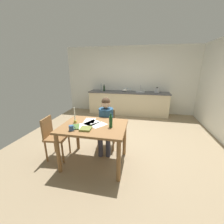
{
  "coord_description": "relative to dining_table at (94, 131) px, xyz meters",
  "views": [
    {
      "loc": [
        0.51,
        -3.32,
        1.82
      ],
      "look_at": [
        -0.12,
        -0.31,
        0.85
      ],
      "focal_mm": 22.87,
      "sensor_mm": 36.0,
      "label": 1
    }
  ],
  "objects": [
    {
      "name": "ground_plane",
      "position": [
        0.32,
        1.01,
        -0.69
      ],
      "size": [
        5.2,
        5.2,
        0.04
      ],
      "primitive_type": "cube",
      "color": "#937F60"
    },
    {
      "name": "wall_back",
      "position": [
        0.32,
        3.61,
        0.63
      ],
      "size": [
        5.2,
        0.12,
        2.6
      ],
      "primitive_type": "cube",
      "color": "silver",
      "rests_on": "ground"
    },
    {
      "name": "kitchen_counter",
      "position": [
        0.32,
        3.25,
        -0.22
      ],
      "size": [
        3.1,
        0.64,
        0.9
      ],
      "color": "beige",
      "rests_on": "ground"
    },
    {
      "name": "dining_table",
      "position": [
        0.0,
        0.0,
        0.0
      ],
      "size": [
        1.19,
        0.9,
        0.8
      ],
      "color": "olive",
      "rests_on": "ground"
    },
    {
      "name": "chair_at_table",
      "position": [
        0.08,
        0.69,
        -0.19
      ],
      "size": [
        0.45,
        0.45,
        0.87
      ],
      "color": "olive",
      "rests_on": "ground"
    },
    {
      "name": "person_seated",
      "position": [
        0.09,
        0.54,
        0.0
      ],
      "size": [
        0.37,
        0.62,
        1.19
      ],
      "color": "navy",
      "rests_on": "ground"
    },
    {
      "name": "chair_side_empty",
      "position": [
        -0.86,
        -0.0,
        -0.18
      ],
      "size": [
        0.44,
        0.44,
        0.88
      ],
      "color": "olive",
      "rests_on": "ground"
    },
    {
      "name": "coffee_mug",
      "position": [
        -0.29,
        -0.29,
        0.17
      ],
      "size": [
        0.12,
        0.08,
        0.09
      ],
      "color": "#33598C",
      "rests_on": "dining_table"
    },
    {
      "name": "candlestick",
      "position": [
        -0.39,
        0.05,
        0.21
      ],
      "size": [
        0.06,
        0.06,
        0.3
      ],
      "color": "gold",
      "rests_on": "dining_table"
    },
    {
      "name": "book_magazine",
      "position": [
        -0.07,
        -0.21,
        0.14
      ],
      "size": [
        0.2,
        0.21,
        0.03
      ],
      "primitive_type": "cube",
      "rotation": [
        0.0,
        0.0,
        0.08
      ],
      "color": "olive",
      "rests_on": "dining_table"
    },
    {
      "name": "book_cookery",
      "position": [
        -0.29,
        -0.15,
        0.13
      ],
      "size": [
        0.2,
        0.26,
        0.02
      ],
      "primitive_type": "cube",
      "rotation": [
        0.0,
        0.0,
        0.36
      ],
      "color": "#46662D",
      "rests_on": "dining_table"
    },
    {
      "name": "paper_letter",
      "position": [
        -0.15,
        -0.07,
        0.12
      ],
      "size": [
        0.31,
        0.35,
        0.0
      ],
      "primitive_type": "cube",
      "rotation": [
        0.0,
        0.0,
        0.4
      ],
      "color": "white",
      "rests_on": "dining_table"
    },
    {
      "name": "paper_bill",
      "position": [
        -0.16,
        0.21,
        0.12
      ],
      "size": [
        0.25,
        0.32,
        0.0
      ],
      "primitive_type": "cube",
      "rotation": [
        0.0,
        0.0,
        0.13
      ],
      "color": "white",
      "rests_on": "dining_table"
    },
    {
      "name": "paper_envelope",
      "position": [
        -0.07,
        0.11,
        0.12
      ],
      "size": [
        0.31,
        0.36,
        0.0
      ],
      "primitive_type": "cube",
      "rotation": [
        0.0,
        0.0,
        -0.41
      ],
      "color": "white",
      "rests_on": "dining_table"
    },
    {
      "name": "paper_receipt",
      "position": [
        0.08,
        0.04,
        0.12
      ],
      "size": [
        0.34,
        0.36,
        0.0
      ],
      "primitive_type": "cube",
      "rotation": [
        0.0,
        0.0,
        -0.61
      ],
      "color": "white",
      "rests_on": "dining_table"
    },
    {
      "name": "wine_bottle_on_table",
      "position": [
        0.33,
        -0.02,
        0.23
      ],
      "size": [
        0.06,
        0.06,
        0.25
      ],
      "color": "#194C23",
      "rests_on": "dining_table"
    },
    {
      "name": "sink_unit",
      "position": [
        0.78,
        3.25,
        0.25
      ],
      "size": [
        0.36,
        0.36,
        0.24
      ],
      "color": "#B2B7BC",
      "rests_on": "kitchen_counter"
    },
    {
      "name": "bottle_oil",
      "position": [
        -0.75,
        3.19,
        0.36
      ],
      "size": [
        0.07,
        0.07,
        0.31
      ],
      "color": "#8C999E",
      "rests_on": "kitchen_counter"
    },
    {
      "name": "bottle_vinegar",
      "position": [
        -0.65,
        3.24,
        0.34
      ],
      "size": [
        0.06,
        0.06,
        0.26
      ],
      "color": "black",
      "rests_on": "kitchen_counter"
    },
    {
      "name": "mixing_bowl",
      "position": [
        0.17,
        3.3,
        0.27
      ],
      "size": [
        0.2,
        0.2,
        0.09
      ],
      "primitive_type": "ellipsoid",
      "color": "white",
      "rests_on": "kitchen_counter"
    },
    {
      "name": "stovetop_kettle",
      "position": [
        1.39,
        3.25,
        0.32
      ],
      "size": [
        0.18,
        0.18,
        0.22
      ],
      "color": "#B7BABF",
      "rests_on": "kitchen_counter"
    },
    {
      "name": "wine_glass_near_sink",
      "position": [
        0.38,
        3.4,
        0.33
      ],
      "size": [
        0.07,
        0.07,
        0.15
      ],
      "color": "silver",
      "rests_on": "kitchen_counter"
    },
    {
      "name": "wine_glass_by_kettle",
      "position": [
        0.29,
        3.4,
        0.33
      ],
      "size": [
        0.07,
        0.07,
        0.15
      ],
      "color": "silver",
      "rests_on": "kitchen_counter"
    },
    {
      "name": "wine_glass_back_left",
      "position": [
        0.17,
        3.4,
        0.33
      ],
      "size": [
        0.07,
        0.07,
        0.15
      ],
      "color": "silver",
      "rests_on": "kitchen_counter"
    }
  ]
}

